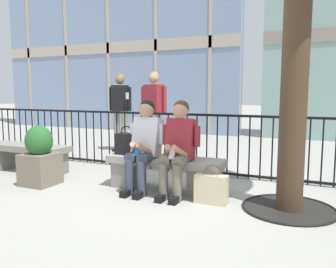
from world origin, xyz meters
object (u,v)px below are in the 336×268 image
(seated_person_companion, at_px, (178,145))
(handbag_on_bench, at_px, (127,143))
(stone_bench, at_px, (165,170))
(bystander_further_back, at_px, (120,106))
(stone_bench_far, at_px, (26,155))
(seated_person_with_phone, at_px, (144,143))
(shopping_bag, at_px, (211,189))
(planter, at_px, (40,157))
(bystander_at_railing, at_px, (154,108))

(seated_person_companion, relative_size, handbag_on_bench, 3.05)
(stone_bench, relative_size, handbag_on_bench, 4.03)
(bystander_further_back, relative_size, stone_bench_far, 1.07)
(stone_bench, relative_size, bystander_further_back, 0.94)
(stone_bench, bearing_deg, seated_person_with_phone, -152.06)
(shopping_bag, distance_m, stone_bench_far, 3.32)
(shopping_bag, xyz_separation_m, bystander_further_back, (-2.89, 2.65, 0.82))
(shopping_bag, height_order, stone_bench_far, shopping_bag)
(shopping_bag, height_order, planter, planter)
(seated_person_with_phone, distance_m, bystander_further_back, 3.16)
(seated_person_companion, height_order, planter, seated_person_companion)
(seated_person_with_phone, relative_size, handbag_on_bench, 3.05)
(bystander_at_railing, bearing_deg, stone_bench, -59.93)
(handbag_on_bench, xyz_separation_m, stone_bench_far, (-1.99, 0.07, -0.33))
(stone_bench, bearing_deg, shopping_bag, -21.14)
(handbag_on_bench, distance_m, bystander_at_railing, 2.10)
(seated_person_with_phone, relative_size, bystander_at_railing, 0.71)
(stone_bench, height_order, bystander_further_back, bystander_further_back)
(shopping_bag, distance_m, planter, 2.48)
(stone_bench, height_order, seated_person_companion, seated_person_companion)
(handbag_on_bench, relative_size, planter, 0.47)
(bystander_further_back, bearing_deg, shopping_bag, -42.49)
(seated_person_with_phone, xyz_separation_m, bystander_further_back, (-1.92, 2.49, 0.35))
(shopping_bag, xyz_separation_m, planter, (-2.46, -0.19, 0.21))
(planter, bearing_deg, seated_person_with_phone, 13.01)
(stone_bench, relative_size, planter, 1.88)
(seated_person_companion, relative_size, planter, 1.43)
(planter, bearing_deg, seated_person_companion, 9.89)
(handbag_on_bench, bearing_deg, bystander_at_railing, 105.87)
(seated_person_companion, bearing_deg, bystander_further_back, 133.93)
(seated_person_with_phone, xyz_separation_m, seated_person_companion, (0.49, 0.00, 0.00))
(seated_person_with_phone, relative_size, stone_bench_far, 0.76)
(seated_person_companion, distance_m, planter, 2.02)
(shopping_bag, bearing_deg, bystander_further_back, 137.51)
(stone_bench, height_order, bystander_at_railing, bystander_at_railing)
(seated_person_with_phone, bearing_deg, stone_bench, 27.94)
(stone_bench_far, bearing_deg, seated_person_companion, -3.81)
(shopping_bag, relative_size, bystander_at_railing, 0.27)
(stone_bench, distance_m, bystander_further_back, 3.28)
(seated_person_companion, xyz_separation_m, bystander_further_back, (-2.40, 2.49, 0.35))
(seated_person_companion, height_order, handbag_on_bench, seated_person_companion)
(stone_bench, bearing_deg, seated_person_companion, -27.94)
(bystander_further_back, xyz_separation_m, stone_bench_far, (-0.42, -2.30, -0.73))
(seated_person_with_phone, height_order, planter, seated_person_with_phone)
(handbag_on_bench, xyz_separation_m, bystander_further_back, (-1.58, 2.37, 0.40))
(stone_bench, xyz_separation_m, shopping_bag, (0.73, -0.28, -0.09))
(seated_person_with_phone, height_order, handbag_on_bench, seated_person_with_phone)
(handbag_on_bench, height_order, bystander_at_railing, bystander_at_railing)
(seated_person_companion, bearing_deg, handbag_on_bench, 171.79)
(stone_bench_far, bearing_deg, bystander_further_back, 79.79)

